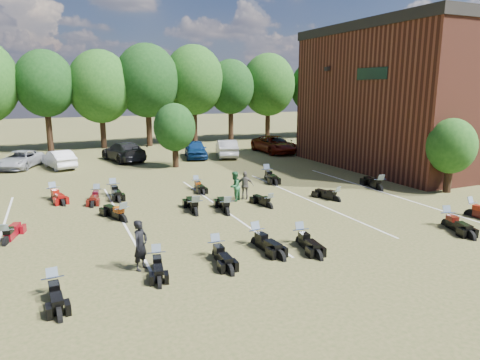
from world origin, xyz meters
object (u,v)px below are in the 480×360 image
motorcycle_7 (7,244)px  person_grey (245,185)px  car_4 (196,149)px  motorcycle_3 (216,257)px  person_green (235,186)px  motorcycle_0 (157,267)px  person_black (141,245)px  motorcycle_14 (97,199)px

motorcycle_7 → person_grey: bearing=-154.1°
car_4 → motorcycle_3: (-6.36, -21.93, -0.76)m
person_green → person_grey: bearing=151.1°
motorcycle_0 → motorcycle_3: (2.20, 0.06, 0.00)m
person_green → person_grey: (0.70, 0.12, -0.04)m
car_4 → motorcycle_7: car_4 is taller
person_black → person_grey: person_black is taller
person_grey → motorcycle_7: size_ratio=0.74×
person_grey → motorcycle_0: 9.79m
car_4 → person_black: 23.74m
person_green → car_4: bearing=-139.0°
person_black → motorcycle_14: 10.45m
person_green → motorcycle_7: person_green is taller
motorcycle_3 → motorcycle_7: size_ratio=1.00×
person_green → motorcycle_14: bearing=-65.3°
car_4 → person_green: person_green is taller
person_grey → motorcycle_7: (-11.56, -2.51, -0.78)m
motorcycle_7 → person_green: bearing=-153.9°
motorcycle_14 → car_4: bearing=64.5°
person_green → motorcycle_0: bearing=11.1°
person_green → motorcycle_14: size_ratio=0.77×
car_4 → motorcycle_3: car_4 is taller
person_black → motorcycle_3: size_ratio=0.82×
motorcycle_3 → motorcycle_7: (-7.15, 4.60, 0.00)m
person_green → motorcycle_3: (-3.72, -6.99, -0.82)m
person_grey → car_4: bearing=-70.7°
person_black → person_green: size_ratio=1.06×
person_green → motorcycle_3: person_green is taller
person_green → person_grey: 0.71m
person_black → motorcycle_0: size_ratio=0.87×
person_black → motorcycle_7: size_ratio=0.82×
person_green → motorcycle_14: 7.69m
motorcycle_7 → car_4: bearing=-114.3°
person_grey → motorcycle_0: bearing=74.1°
person_green → motorcycle_7: 11.15m
person_green → motorcycle_0: 9.24m
motorcycle_0 → motorcycle_7: size_ratio=0.94×
motorcycle_7 → motorcycle_14: 7.05m
motorcycle_0 → motorcycle_14: 10.49m
motorcycle_0 → motorcycle_14: motorcycle_14 is taller
motorcycle_7 → person_black: bearing=147.6°
person_black → motorcycle_7: 6.46m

